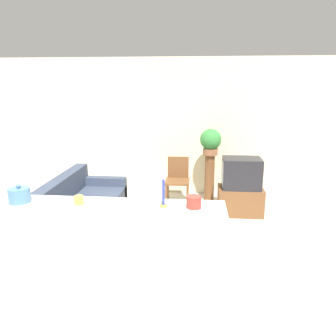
# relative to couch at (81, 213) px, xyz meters

# --- Properties ---
(ground_plane) EXTENTS (14.00, 14.00, 0.00)m
(ground_plane) POSITION_rel_couch_xyz_m (0.78, -1.43, -0.28)
(ground_plane) COLOR beige
(wall_back) EXTENTS (9.00, 0.06, 2.70)m
(wall_back) POSITION_rel_couch_xyz_m (0.78, 2.00, 1.07)
(wall_back) COLOR beige
(wall_back) RESTS_ON ground_plane
(couch) EXTENTS (0.91, 2.02, 0.81)m
(couch) POSITION_rel_couch_xyz_m (0.00, 0.00, 0.00)
(couch) COLOR #384256
(couch) RESTS_ON ground_plane
(tv_stand) EXTENTS (0.75, 0.50, 0.47)m
(tv_stand) POSITION_rel_couch_xyz_m (2.50, 0.90, -0.05)
(tv_stand) COLOR brown
(tv_stand) RESTS_ON ground_plane
(television) EXTENTS (0.65, 0.47, 0.51)m
(television) POSITION_rel_couch_xyz_m (2.50, 0.90, 0.44)
(television) COLOR #232328
(television) RESTS_ON tv_stand
(wooden_chair) EXTENTS (0.44, 0.44, 0.87)m
(wooden_chair) POSITION_rel_couch_xyz_m (1.40, 1.32, 0.21)
(wooden_chair) COLOR brown
(wooden_chair) RESTS_ON ground_plane
(plant_stand) EXTENTS (0.19, 0.19, 0.90)m
(plant_stand) POSITION_rel_couch_xyz_m (1.99, 1.52, 0.17)
(plant_stand) COLOR brown
(plant_stand) RESTS_ON ground_plane
(potted_plant) EXTENTS (0.39, 0.39, 0.49)m
(potted_plant) POSITION_rel_couch_xyz_m (1.99, 1.52, 0.88)
(potted_plant) COLOR #8E5B3D
(potted_plant) RESTS_ON plant_stand
(foreground_counter) EXTENTS (2.47, 0.44, 1.09)m
(foreground_counter) POSITION_rel_couch_xyz_m (0.78, -1.75, 0.26)
(foreground_counter) COLOR silver
(foreground_counter) RESTS_ON ground_plane
(decorative_bowl) EXTENTS (0.20, 0.20, 0.18)m
(decorative_bowl) POSITION_rel_couch_xyz_m (0.08, -1.75, 0.88)
(decorative_bowl) COLOR #4C7AAD
(decorative_bowl) RESTS_ON foreground_counter
(candle_jar) EXTENTS (0.09, 0.09, 0.08)m
(candle_jar) POSITION_rel_couch_xyz_m (0.66, -1.75, 0.85)
(candle_jar) COLOR gold
(candle_jar) RESTS_ON foreground_counter
(candlestick) EXTENTS (0.07, 0.07, 0.26)m
(candlestick) POSITION_rel_couch_xyz_m (1.45, -1.75, 0.89)
(candlestick) COLOR #B7933D
(candlestick) RESTS_ON foreground_counter
(coffee_tin) EXTENTS (0.13, 0.13, 0.11)m
(coffee_tin) POSITION_rel_couch_xyz_m (1.72, -1.75, 0.86)
(coffee_tin) COLOR #99382D
(coffee_tin) RESTS_ON foreground_counter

